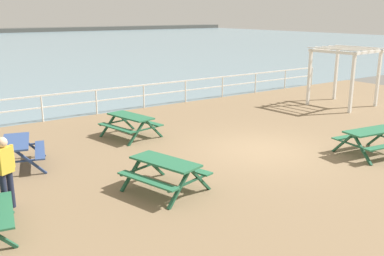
{
  "coord_description": "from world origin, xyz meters",
  "views": [
    {
      "loc": [
        -9.31,
        -9.54,
        4.23
      ],
      "look_at": [
        -1.97,
        1.04,
        0.8
      ],
      "focal_mm": 40.55,
      "sensor_mm": 36.0,
      "label": 1
    }
  ],
  "objects_px": {
    "picnic_table_far_left": "(165,168)",
    "picnic_table_near_left": "(16,148)",
    "picnic_table_mid_centre": "(131,121)",
    "lattice_pergola": "(345,63)",
    "visitor": "(5,169)",
    "picnic_table_near_right": "(372,136)"
  },
  "relations": [
    {
      "from": "picnic_table_far_left",
      "to": "picnic_table_mid_centre",
      "type": "bearing_deg",
      "value": -32.95
    },
    {
      "from": "picnic_table_mid_centre",
      "to": "picnic_table_far_left",
      "type": "xyz_separation_m",
      "value": [
        -1.48,
        -4.76,
        0.0
      ]
    },
    {
      "from": "picnic_table_far_left",
      "to": "picnic_table_near_left",
      "type": "bearing_deg",
      "value": 18.49
    },
    {
      "from": "picnic_table_near_left",
      "to": "visitor",
      "type": "height_order",
      "value": "visitor"
    },
    {
      "from": "picnic_table_near_left",
      "to": "picnic_table_near_right",
      "type": "height_order",
      "value": "same"
    },
    {
      "from": "picnic_table_near_left",
      "to": "lattice_pergola",
      "type": "relative_size",
      "value": 0.78
    },
    {
      "from": "picnic_table_near_right",
      "to": "picnic_table_near_left",
      "type": "bearing_deg",
      "value": 159.24
    },
    {
      "from": "picnic_table_mid_centre",
      "to": "picnic_table_far_left",
      "type": "distance_m",
      "value": 4.99
    },
    {
      "from": "picnic_table_mid_centre",
      "to": "lattice_pergola",
      "type": "relative_size",
      "value": 0.76
    },
    {
      "from": "picnic_table_near_right",
      "to": "picnic_table_mid_centre",
      "type": "xyz_separation_m",
      "value": [
        -5.17,
        5.95,
        0.0
      ]
    },
    {
      "from": "picnic_table_near_left",
      "to": "picnic_table_near_right",
      "type": "xyz_separation_m",
      "value": [
        9.22,
        -4.98,
        0.0
      ]
    },
    {
      "from": "lattice_pergola",
      "to": "picnic_table_near_left",
      "type": "bearing_deg",
      "value": 175.95
    },
    {
      "from": "picnic_table_far_left",
      "to": "lattice_pergola",
      "type": "height_order",
      "value": "lattice_pergola"
    },
    {
      "from": "picnic_table_near_right",
      "to": "lattice_pergola",
      "type": "height_order",
      "value": "lattice_pergola"
    },
    {
      "from": "picnic_table_near_left",
      "to": "picnic_table_far_left",
      "type": "height_order",
      "value": "same"
    },
    {
      "from": "picnic_table_far_left",
      "to": "lattice_pergola",
      "type": "relative_size",
      "value": 0.78
    },
    {
      "from": "picnic_table_near_right",
      "to": "picnic_table_mid_centre",
      "type": "distance_m",
      "value": 7.88
    },
    {
      "from": "picnic_table_near_right",
      "to": "visitor",
      "type": "xyz_separation_m",
      "value": [
        -10.05,
        2.31,
        0.36
      ]
    },
    {
      "from": "picnic_table_near_left",
      "to": "picnic_table_mid_centre",
      "type": "xyz_separation_m",
      "value": [
        4.05,
        0.97,
        0.0
      ]
    },
    {
      "from": "picnic_table_near_right",
      "to": "picnic_table_far_left",
      "type": "xyz_separation_m",
      "value": [
        -6.65,
        1.19,
        0.0
      ]
    },
    {
      "from": "picnic_table_mid_centre",
      "to": "visitor",
      "type": "bearing_deg",
      "value": 114.97
    },
    {
      "from": "picnic_table_mid_centre",
      "to": "lattice_pergola",
      "type": "xyz_separation_m",
      "value": [
        10.61,
        -0.83,
        1.41
      ]
    }
  ]
}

